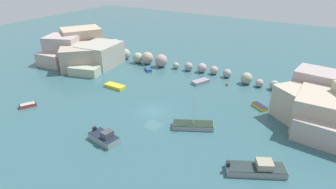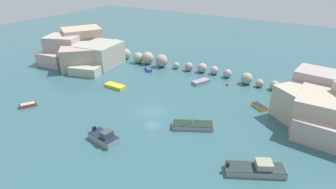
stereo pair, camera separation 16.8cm
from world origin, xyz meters
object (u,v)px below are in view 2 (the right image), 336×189
object	(u,v)px
moored_boat_4	(193,125)
moored_boat_7	(259,107)
channel_buoy	(227,84)
moored_boat_5	(28,105)
moored_boat_1	(148,69)
moored_boat_2	(104,137)
moored_boat_3	(115,86)
moored_boat_0	(257,169)
moored_boat_6	(201,82)

from	to	relation	value
moored_boat_4	moored_boat_7	size ratio (longest dim) A/B	2.13
channel_buoy	moored_boat_5	xyz separation A→B (m)	(-23.41, -24.24, 0.04)
moored_boat_1	moored_boat_2	xyz separation A→B (m)	(10.11, -24.07, 0.32)
moored_boat_7	moored_boat_3	bearing A→B (deg)	47.23
moored_boat_0	moored_boat_2	xyz separation A→B (m)	(-18.11, -4.08, 0.06)
moored_boat_3	moored_boat_4	xyz separation A→B (m)	(18.14, -4.94, 0.08)
moored_boat_3	moored_boat_0	bearing A→B (deg)	-17.48
moored_boat_0	moored_boat_5	xyz separation A→B (m)	(-34.93, -3.13, -0.25)
moored_boat_3	moored_boat_5	world-z (taller)	moored_boat_3
moored_boat_0	moored_boat_5	distance (m)	35.07
moored_boat_2	moored_boat_7	world-z (taller)	moored_boat_2
moored_boat_4	channel_buoy	bearing A→B (deg)	-112.20
moored_boat_2	moored_boat_6	world-z (taller)	moored_boat_2
moored_boat_0	moored_boat_7	distance (m)	15.78
moored_boat_0	moored_boat_3	xyz separation A→B (m)	(-28.24, 9.65, -0.24)
moored_boat_2	moored_boat_6	size ratio (longest dim) A/B	1.19
moored_boat_1	moored_boat_5	xyz separation A→B (m)	(-6.71, -23.12, 0.01)
moored_boat_2	moored_boat_7	bearing A→B (deg)	63.02
moored_boat_3	moored_boat_4	bearing A→B (deg)	-13.85
channel_buoy	moored_boat_4	size ratio (longest dim) A/B	0.08
moored_boat_4	moored_boat_1	bearing A→B (deg)	-67.27
channel_buoy	moored_boat_5	distance (m)	33.70
moored_boat_1	moored_boat_6	bearing A→B (deg)	-139.16
moored_boat_2	moored_boat_5	bearing A→B (deg)	-174.10
moored_boat_2	moored_boat_5	world-z (taller)	moored_boat_2
moored_boat_6	moored_boat_4	bearing A→B (deg)	44.35
channel_buoy	moored_boat_0	distance (m)	24.04
channel_buoy	moored_boat_6	distance (m)	4.86
channel_buoy	moored_boat_7	size ratio (longest dim) A/B	0.17
moored_boat_3	moored_boat_6	xyz separation A→B (m)	(12.13, 9.90, 0.00)
moored_boat_1	moored_boat_6	size ratio (longest dim) A/B	0.66
channel_buoy	moored_boat_4	xyz separation A→B (m)	(1.41, -16.40, 0.13)
moored_boat_6	moored_boat_7	xyz separation A→B (m)	(12.12, -4.28, -0.02)
moored_boat_0	moored_boat_6	world-z (taller)	moored_boat_0
moored_boat_3	moored_boat_7	bearing A→B (deg)	14.43
moored_boat_1	moored_boat_6	world-z (taller)	moored_boat_6
moored_boat_5	moored_boat_4	bearing A→B (deg)	135.51
moored_boat_1	moored_boat_4	bearing A→B (deg)	-177.21
moored_boat_1	moored_boat_6	xyz separation A→B (m)	(12.10, -0.44, 0.01)
moored_boat_3	moored_boat_5	size ratio (longest dim) A/B	1.42
channel_buoy	moored_boat_7	distance (m)	9.52
moored_boat_4	moored_boat_3	bearing A→B (deg)	-42.35
moored_boat_1	moored_boat_2	world-z (taller)	moored_boat_2
channel_buoy	moored_boat_1	distance (m)	16.74
moored_boat_3	moored_boat_5	bearing A→B (deg)	-116.23
moored_boat_0	moored_boat_4	xyz separation A→B (m)	(-10.10, 4.71, -0.15)
moored_boat_7	moored_boat_4	bearing A→B (deg)	94.13
channel_buoy	moored_boat_1	world-z (taller)	moored_boat_1
channel_buoy	moored_boat_4	bearing A→B (deg)	-85.08
moored_boat_2	moored_boat_3	distance (m)	17.07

